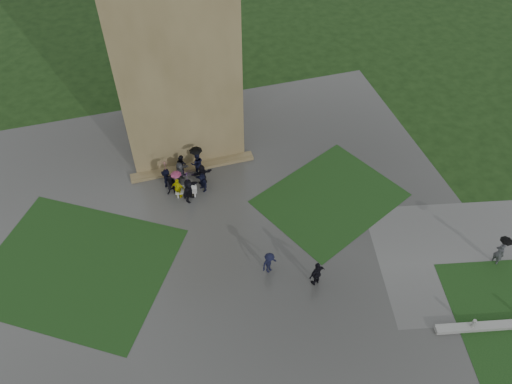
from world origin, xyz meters
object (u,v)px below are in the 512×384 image
object	(u,v)px
pedestrian_near	(317,274)
pedestrian_path	(502,249)
tower	(167,25)
bench	(186,191)
pedestrian_mid	(269,263)

from	to	relation	value
pedestrian_near	pedestrian_path	size ratio (longest dim) A/B	0.84
tower	bench	world-z (taller)	tower
tower	pedestrian_mid	size ratio (longest dim) A/B	11.12
bench	pedestrian_mid	size ratio (longest dim) A/B	0.94
pedestrian_mid	pedestrian_path	size ratio (longest dim) A/B	0.71
pedestrian_mid	pedestrian_near	world-z (taller)	pedestrian_near
pedestrian_mid	bench	bearing A→B (deg)	89.61
tower	pedestrian_path	bearing A→B (deg)	-47.59
pedestrian_mid	pedestrian_near	size ratio (longest dim) A/B	0.85
tower	bench	bearing A→B (deg)	-97.71
tower	pedestrian_mid	bearing A→B (deg)	-79.54
bench	pedestrian_near	bearing A→B (deg)	-45.44
bench	pedestrian_near	distance (m)	10.99
bench	pedestrian_path	size ratio (longest dim) A/B	0.67
pedestrian_mid	pedestrian_path	xyz separation A→B (m)	(13.53, -3.22, 0.51)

